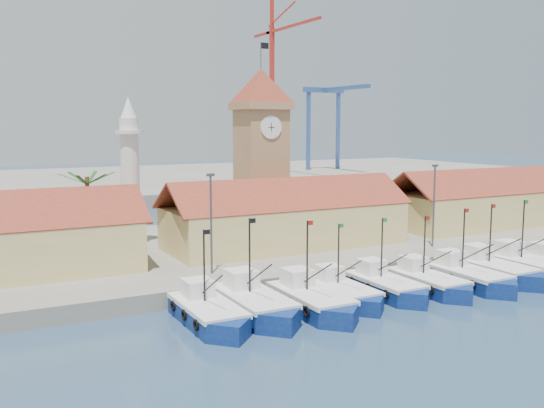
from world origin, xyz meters
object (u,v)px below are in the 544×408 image
minaret (130,171)px  boat_0 (209,315)px  boat_5 (430,284)px  clock_tower (261,149)px

minaret → boat_0: bearing=-91.9°
boat_0 → minaret: minaret is taller
boat_5 → clock_tower: size_ratio=0.41×
minaret → clock_tower: bearing=-7.6°
boat_5 → minaret: 33.71m
minaret → boat_5: bearing=-52.1°
boat_5 → clock_tower: bearing=101.8°
boat_5 → clock_tower: clock_tower is taller
boat_5 → minaret: minaret is taller
boat_0 → boat_5: (20.77, -0.71, -0.04)m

